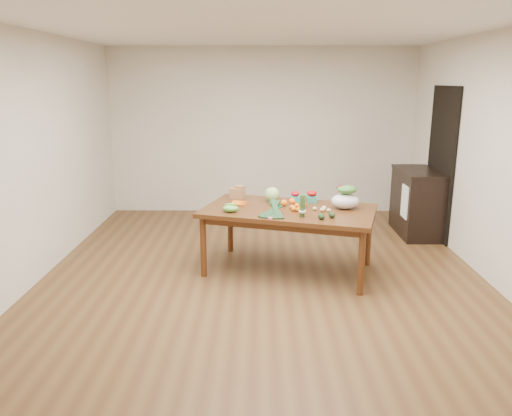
{
  "coord_description": "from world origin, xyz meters",
  "views": [
    {
      "loc": [
        -0.04,
        -5.27,
        2.18
      ],
      "look_at": [
        -0.08,
        0.0,
        0.82
      ],
      "focal_mm": 35.0,
      "sensor_mm": 36.0,
      "label": 1
    }
  ],
  "objects_px": {
    "cabinet": "(417,202)",
    "asparagus_bundle": "(302,206)",
    "mandarin_cluster": "(297,207)",
    "kale_bunch": "(272,210)",
    "paper_bag": "(237,192)",
    "salad_bag": "(345,198)",
    "cabbage": "(272,195)",
    "dining_table": "(288,240)"
  },
  "relations": [
    {
      "from": "cabinet",
      "to": "kale_bunch",
      "type": "bearing_deg",
      "value": -139.56
    },
    {
      "from": "mandarin_cluster",
      "to": "asparagus_bundle",
      "type": "relative_size",
      "value": 0.72
    },
    {
      "from": "dining_table",
      "to": "kale_bunch",
      "type": "bearing_deg",
      "value": -103.07
    },
    {
      "from": "paper_bag",
      "to": "salad_bag",
      "type": "bearing_deg",
      "value": -22.02
    },
    {
      "from": "paper_bag",
      "to": "kale_bunch",
      "type": "bearing_deg",
      "value": -63.84
    },
    {
      "from": "dining_table",
      "to": "cabinet",
      "type": "bearing_deg",
      "value": 53.63
    },
    {
      "from": "asparagus_bundle",
      "to": "cabinet",
      "type": "bearing_deg",
      "value": 61.63
    },
    {
      "from": "cabinet",
      "to": "paper_bag",
      "type": "bearing_deg",
      "value": -159.66
    },
    {
      "from": "dining_table",
      "to": "cabinet",
      "type": "height_order",
      "value": "cabinet"
    },
    {
      "from": "mandarin_cluster",
      "to": "asparagus_bundle",
      "type": "distance_m",
      "value": 0.3
    },
    {
      "from": "cabinet",
      "to": "kale_bunch",
      "type": "distance_m",
      "value": 2.81
    },
    {
      "from": "cabbage",
      "to": "asparagus_bundle",
      "type": "relative_size",
      "value": 0.71
    },
    {
      "from": "kale_bunch",
      "to": "salad_bag",
      "type": "relative_size",
      "value": 1.26
    },
    {
      "from": "salad_bag",
      "to": "cabinet",
      "type": "bearing_deg",
      "value": 48.57
    },
    {
      "from": "dining_table",
      "to": "cabbage",
      "type": "bearing_deg",
      "value": 135.5
    },
    {
      "from": "dining_table",
      "to": "mandarin_cluster",
      "type": "height_order",
      "value": "mandarin_cluster"
    },
    {
      "from": "paper_bag",
      "to": "asparagus_bundle",
      "type": "distance_m",
      "value": 1.14
    },
    {
      "from": "cabinet",
      "to": "mandarin_cluster",
      "type": "xyz_separation_m",
      "value": [
        -1.84,
        -1.52,
        0.32
      ]
    },
    {
      "from": "cabbage",
      "to": "salad_bag",
      "type": "relative_size",
      "value": 0.56
    },
    {
      "from": "cabinet",
      "to": "paper_bag",
      "type": "relative_size",
      "value": 4.62
    },
    {
      "from": "cabbage",
      "to": "cabinet",
      "type": "bearing_deg",
      "value": 28.17
    },
    {
      "from": "cabinet",
      "to": "kale_bunch",
      "type": "relative_size",
      "value": 2.55
    },
    {
      "from": "asparagus_bundle",
      "to": "paper_bag",
      "type": "bearing_deg",
      "value": 146.9
    },
    {
      "from": "cabinet",
      "to": "cabbage",
      "type": "height_order",
      "value": "cabinet"
    },
    {
      "from": "dining_table",
      "to": "salad_bag",
      "type": "bearing_deg",
      "value": 17.05
    },
    {
      "from": "cabinet",
      "to": "cabbage",
      "type": "bearing_deg",
      "value": -151.83
    },
    {
      "from": "cabbage",
      "to": "kale_bunch",
      "type": "height_order",
      "value": "cabbage"
    },
    {
      "from": "cabinet",
      "to": "asparagus_bundle",
      "type": "height_order",
      "value": "asparagus_bundle"
    },
    {
      "from": "cabbage",
      "to": "asparagus_bundle",
      "type": "bearing_deg",
      "value": -65.87
    },
    {
      "from": "paper_bag",
      "to": "mandarin_cluster",
      "type": "distance_m",
      "value": 0.92
    },
    {
      "from": "cabinet",
      "to": "mandarin_cluster",
      "type": "bearing_deg",
      "value": -140.31
    },
    {
      "from": "asparagus_bundle",
      "to": "salad_bag",
      "type": "relative_size",
      "value": 0.79
    },
    {
      "from": "dining_table",
      "to": "cabbage",
      "type": "height_order",
      "value": "cabbage"
    },
    {
      "from": "mandarin_cluster",
      "to": "kale_bunch",
      "type": "relative_size",
      "value": 0.45
    },
    {
      "from": "dining_table",
      "to": "mandarin_cluster",
      "type": "distance_m",
      "value": 0.43
    },
    {
      "from": "asparagus_bundle",
      "to": "mandarin_cluster",
      "type": "bearing_deg",
      "value": 113.65
    },
    {
      "from": "dining_table",
      "to": "cabbage",
      "type": "distance_m",
      "value": 0.6
    },
    {
      "from": "dining_table",
      "to": "cabinet",
      "type": "relative_size",
      "value": 1.88
    },
    {
      "from": "dining_table",
      "to": "mandarin_cluster",
      "type": "xyz_separation_m",
      "value": [
        0.09,
        -0.06,
        0.42
      ]
    },
    {
      "from": "cabbage",
      "to": "kale_bunch",
      "type": "distance_m",
      "value": 0.68
    },
    {
      "from": "cabbage",
      "to": "asparagus_bundle",
      "type": "xyz_separation_m",
      "value": [
        0.31,
        -0.68,
        0.04
      ]
    },
    {
      "from": "kale_bunch",
      "to": "salad_bag",
      "type": "height_order",
      "value": "salad_bag"
    }
  ]
}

